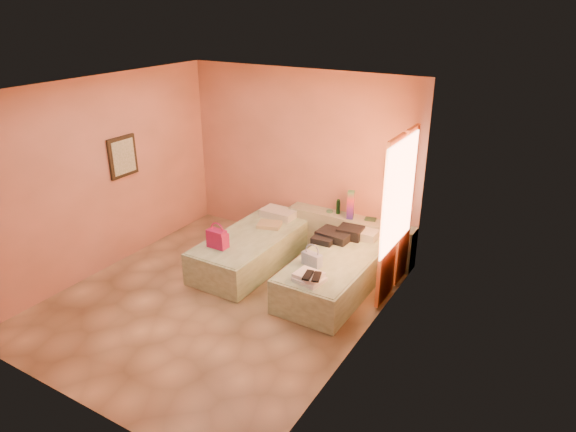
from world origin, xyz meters
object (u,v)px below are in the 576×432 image
object	(u,v)px
bed_left	(251,250)
water_bottle	(338,207)
headboard_ledge	(350,236)
magenta_handbag	(218,238)
towel_stack	(309,278)
green_book	(370,219)
blue_handbag	(312,259)
flower_vase	(399,221)
bed_right	(336,273)

from	to	relation	value
bed_left	water_bottle	distance (m)	1.50
headboard_ledge	bed_left	distance (m)	1.55
magenta_handbag	towel_stack	xyz separation A→B (m)	(1.57, -0.18, -0.08)
green_book	headboard_ledge	bearing A→B (deg)	176.75
bed_left	blue_handbag	bearing A→B (deg)	-16.52
flower_vase	bed_right	bearing A→B (deg)	-116.47
bed_left	blue_handbag	distance (m)	1.33
headboard_ledge	flower_vase	world-z (taller)	flower_vase
flower_vase	magenta_handbag	size ratio (longest dim) A/B	0.85
magenta_handbag	headboard_ledge	bearing A→B (deg)	51.35
bed_right	magenta_handbag	bearing A→B (deg)	-159.68
bed_left	bed_right	world-z (taller)	same
bed_right	green_book	bearing A→B (deg)	88.49
green_book	flower_vase	size ratio (longest dim) A/B	0.68
magenta_handbag	blue_handbag	bearing A→B (deg)	8.44
headboard_ledge	blue_handbag	world-z (taller)	blue_handbag
headboard_ledge	flower_vase	size ratio (longest dim) A/B	8.37
bed_right	green_book	size ratio (longest dim) A/B	11.99
bed_right	magenta_handbag	xyz separation A→B (m)	(-1.58, -0.58, 0.38)
magenta_handbag	towel_stack	bearing A→B (deg)	-6.41
headboard_ledge	green_book	xyz separation A→B (m)	(0.31, 0.05, 0.34)
towel_stack	blue_handbag	bearing A→B (deg)	114.13
green_book	bed_left	bearing A→B (deg)	-154.72
bed_right	blue_handbag	xyz separation A→B (m)	(-0.18, -0.37, 0.34)
headboard_ledge	blue_handbag	xyz separation A→B (m)	(0.09, -1.42, 0.26)
flower_vase	bed_left	bearing A→B (deg)	-152.28
bed_left	bed_right	size ratio (longest dim) A/B	1.00
bed_right	water_bottle	bearing A→B (deg)	115.24
headboard_ledge	towel_stack	size ratio (longest dim) A/B	5.86
bed_left	green_book	xyz separation A→B (m)	(1.45, 1.10, 0.41)
headboard_ledge	green_book	bearing A→B (deg)	8.55
bed_left	water_bottle	xyz separation A→B (m)	(0.92, 1.08, 0.51)
bed_left	towel_stack	distance (m)	1.62
water_bottle	blue_handbag	world-z (taller)	water_bottle
flower_vase	towel_stack	size ratio (longest dim) A/B	0.70
headboard_ledge	bed_left	xyz separation A→B (m)	(-1.14, -1.05, -0.08)
blue_handbag	magenta_handbag	bearing A→B (deg)	-160.03
flower_vase	magenta_handbag	distance (m)	2.62
green_book	flower_vase	world-z (taller)	flower_vase
blue_handbag	headboard_ledge	bearing A→B (deg)	105.31
bed_right	green_book	world-z (taller)	green_book
flower_vase	water_bottle	bearing A→B (deg)	176.08
water_bottle	towel_stack	bearing A→B (deg)	-75.04
bed_left	towel_stack	world-z (taller)	towel_stack
bed_right	flower_vase	world-z (taller)	flower_vase
headboard_ledge	blue_handbag	bearing A→B (deg)	-86.38
green_book	magenta_handbag	world-z (taller)	magenta_handbag
headboard_ledge	bed_right	size ratio (longest dim) A/B	1.02
water_bottle	towel_stack	size ratio (longest dim) A/B	0.65
magenta_handbag	bed_right	bearing A→B (deg)	20.19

